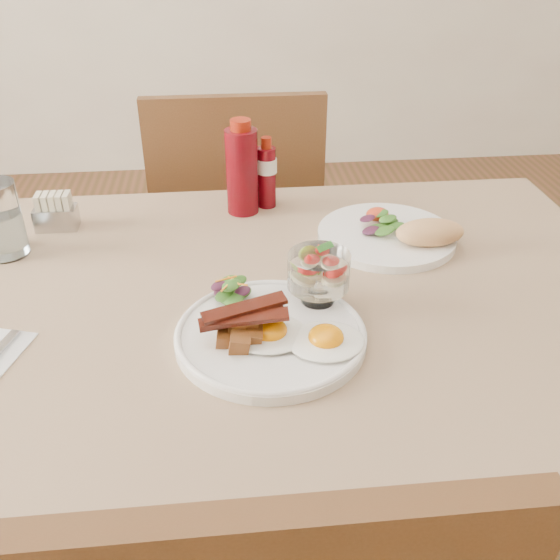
{
  "coord_description": "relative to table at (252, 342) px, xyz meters",
  "views": [
    {
      "loc": [
        -0.04,
        -0.84,
        1.31
      ],
      "look_at": [
        0.04,
        -0.05,
        0.82
      ],
      "focal_mm": 40.0,
      "sensor_mm": 36.0,
      "label": 1
    }
  ],
  "objects": [
    {
      "name": "table",
      "position": [
        0.0,
        0.0,
        0.0
      ],
      "size": [
        1.33,
        0.88,
        0.75
      ],
      "color": "brown",
      "rests_on": "ground"
    },
    {
      "name": "fried_eggs",
      "position": [
        0.06,
        -0.14,
        0.11
      ],
      "size": [
        0.21,
        0.15,
        0.03
      ],
      "rotation": [
        0.0,
        0.0,
        0.33
      ],
      "color": "white",
      "rests_on": "main_plate"
    },
    {
      "name": "side_salad",
      "position": [
        -0.03,
        -0.02,
        0.12
      ],
      "size": [
        0.07,
        0.06,
        0.04
      ],
      "rotation": [
        0.0,
        0.0,
        -0.1
      ],
      "color": "#215516",
      "rests_on": "main_plate"
    },
    {
      "name": "ketchup_bottle",
      "position": [
        0.01,
        0.33,
        0.18
      ],
      "size": [
        0.08,
        0.08,
        0.19
      ],
      "rotation": [
        0.0,
        0.0,
        0.23
      ],
      "color": "#55040C",
      "rests_on": "table"
    },
    {
      "name": "water_glass",
      "position": [
        -0.43,
        0.19,
        0.15
      ],
      "size": [
        0.08,
        0.08,
        0.14
      ],
      "color": "white",
      "rests_on": "table"
    },
    {
      "name": "sugar_caddy",
      "position": [
        -0.36,
        0.29,
        0.12
      ],
      "size": [
        0.08,
        0.04,
        0.07
      ],
      "rotation": [
        0.0,
        0.0,
        -0.0
      ],
      "color": "#B0B0B4",
      "rests_on": "table"
    },
    {
      "name": "second_plate",
      "position": [
        0.28,
        0.17,
        0.11
      ],
      "size": [
        0.26,
        0.26,
        0.07
      ],
      "rotation": [
        0.0,
        0.0,
        -0.24
      ],
      "color": "white",
      "rests_on": "table"
    },
    {
      "name": "fruit_cup",
      "position": [
        0.1,
        -0.04,
        0.16
      ],
      "size": [
        0.1,
        0.1,
        0.1
      ],
      "rotation": [
        0.0,
        0.0,
        0.07
      ],
      "color": "white",
      "rests_on": "main_plate"
    },
    {
      "name": "hot_sauce_bottle",
      "position": [
        0.06,
        0.35,
        0.16
      ],
      "size": [
        0.05,
        0.05,
        0.15
      ],
      "rotation": [
        0.0,
        0.0,
        0.11
      ],
      "color": "#55040C",
      "rests_on": "table"
    },
    {
      "name": "main_plate",
      "position": [
        0.02,
        -0.11,
        0.1
      ],
      "size": [
        0.28,
        0.28,
        0.02
      ],
      "primitive_type": "cylinder",
      "color": "white",
      "rests_on": "table"
    },
    {
      "name": "chair_far",
      "position": [
        0.0,
        0.66,
        -0.14
      ],
      "size": [
        0.42,
        0.42,
        0.93
      ],
      "color": "brown",
      "rests_on": "ground"
    },
    {
      "name": "bacon_potato_pile",
      "position": [
        -0.02,
        -0.13,
        0.13
      ],
      "size": [
        0.13,
        0.08,
        0.05
      ],
      "rotation": [
        0.0,
        0.0,
        -0.35
      ],
      "color": "brown",
      "rests_on": "main_plate"
    }
  ]
}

